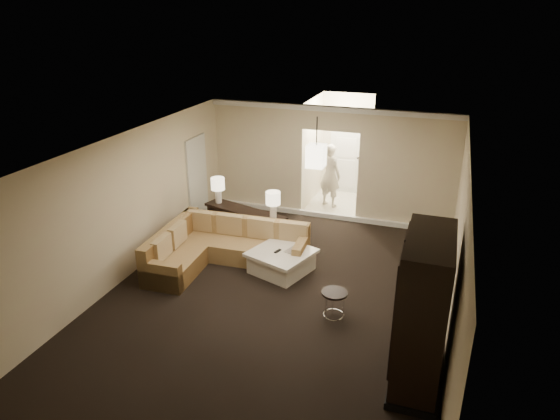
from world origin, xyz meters
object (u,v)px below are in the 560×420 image
at_px(coffee_table, 282,261).
at_px(console_table, 245,223).
at_px(person, 330,172).
at_px(drink_table, 334,300).
at_px(armoire, 421,314).
at_px(sectional_sofa, 220,248).

xyz_separation_m(coffee_table, console_table, (-1.20, 1.00, 0.24)).
relative_size(console_table, person, 1.10).
distance_m(drink_table, person, 5.30).
bearing_deg(person, armoire, 134.58).
distance_m(console_table, person, 3.09).
bearing_deg(drink_table, coffee_table, 136.59).
bearing_deg(coffee_table, sectional_sofa, -177.02).
bearing_deg(armoire, person, 114.27).
xyz_separation_m(sectional_sofa, coffee_table, (1.31, 0.07, -0.11)).
height_order(armoire, drink_table, armoire).
relative_size(armoire, person, 1.19).
bearing_deg(person, coffee_table, 109.69).
relative_size(sectional_sofa, armoire, 1.27).
xyz_separation_m(armoire, person, (-2.75, 6.11, -0.13)).
bearing_deg(console_table, person, 82.98).
height_order(coffee_table, armoire, armoire).
distance_m(armoire, person, 6.70).
relative_size(coffee_table, drink_table, 2.56).
relative_size(coffee_table, person, 0.75).
bearing_deg(drink_table, armoire, -35.52).
relative_size(console_table, armoire, 0.92).
bearing_deg(person, drink_table, 125.01).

